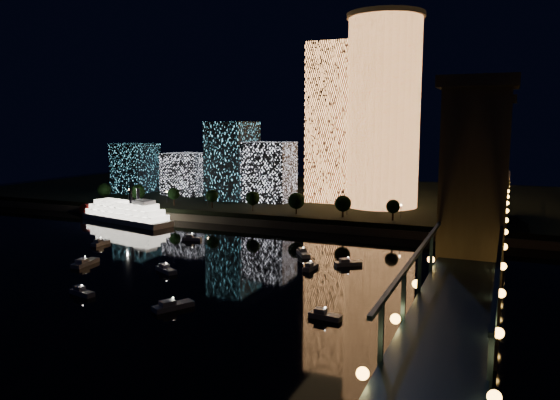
{
  "coord_description": "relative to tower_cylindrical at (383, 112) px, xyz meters",
  "views": [
    {
      "loc": [
        70.64,
        -120.4,
        41.92
      ],
      "look_at": [
        -3.42,
        55.0,
        15.4
      ],
      "focal_mm": 35.0,
      "sensor_mm": 36.0,
      "label": 1
    }
  ],
  "objects": [
    {
      "name": "riverboat",
      "position": [
        -100.13,
        -56.1,
        -43.44
      ],
      "size": [
        52.19,
        21.83,
        15.43
      ],
      "color": "silver",
      "rests_on": "ground"
    },
    {
      "name": "motorboats",
      "position": [
        -27.61,
        -112.12,
        -46.58
      ],
      "size": [
        100.35,
        71.93,
        2.78
      ],
      "color": "silver",
      "rests_on": "ground"
    },
    {
      "name": "truss_bridge",
      "position": [
        47.43,
        -119.81,
        -31.15
      ],
      "size": [
        13.0,
        266.0,
        50.0
      ],
      "color": "#172C4A",
      "rests_on": "ground"
    },
    {
      "name": "seawall",
      "position": [
        -17.57,
        -41.53,
        -45.89
      ],
      "size": [
        420.0,
        6.0,
        3.0
      ],
      "primitive_type": "cube",
      "color": "#6B5E4C",
      "rests_on": "ground"
    },
    {
      "name": "far_bank",
      "position": [
        -17.57,
        36.47,
        -44.89
      ],
      "size": [
        420.0,
        160.0,
        5.0
      ],
      "primitive_type": "cube",
      "color": "black",
      "rests_on": "ground"
    },
    {
      "name": "street_lamps",
      "position": [
        -51.57,
        -29.53,
        -38.37
      ],
      "size": [
        132.7,
        0.7,
        5.65
      ],
      "color": "black",
      "rests_on": "far_bank"
    },
    {
      "name": "ground",
      "position": [
        -17.57,
        -123.53,
        -47.39
      ],
      "size": [
        520.0,
        520.0,
        0.0
      ],
      "primitive_type": "plane",
      "color": "black",
      "rests_on": "ground"
    },
    {
      "name": "esplanade_trees",
      "position": [
        -48.27,
        -35.53,
        -36.92
      ],
      "size": [
        166.6,
        6.96,
        8.98
      ],
      "color": "black",
      "rests_on": "far_bank"
    },
    {
      "name": "tower_rectangular",
      "position": [
        -24.79,
        9.27,
        -5.1
      ],
      "size": [
        23.44,
        23.44,
        74.59
      ],
      "primitive_type": "cube",
      "color": "#FF9B51",
      "rests_on": "far_bank"
    },
    {
      "name": "tower_cylindrical",
      "position": [
        0.0,
        0.0,
        0.0
      ],
      "size": [
        34.0,
        34.0,
        84.54
      ],
      "color": "#FF9B51",
      "rests_on": "far_bank"
    },
    {
      "name": "midrise_blocks",
      "position": [
        -87.33,
        -1.84,
        -27.24
      ],
      "size": [
        102.15,
        27.56,
        38.23
      ],
      "color": "white",
      "rests_on": "far_bank"
    }
  ]
}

